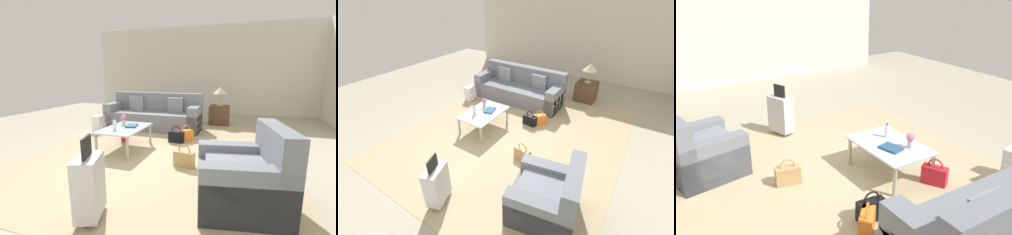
% 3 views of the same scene
% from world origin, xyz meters
% --- Properties ---
extents(ground_plane, '(12.00, 12.00, 0.00)m').
position_xyz_m(ground_plane, '(0.00, 0.00, 0.00)').
color(ground_plane, '#A89E89').
extents(wall_left, '(0.12, 8.00, 3.10)m').
position_xyz_m(wall_left, '(-5.06, 0.00, 1.55)').
color(wall_left, beige).
rests_on(wall_left, ground).
extents(area_rug, '(5.20, 4.40, 0.01)m').
position_xyz_m(area_rug, '(-0.60, 0.20, 0.00)').
color(area_rug, tan).
rests_on(area_rug, ground).
extents(couch, '(0.90, 2.47, 0.93)m').
position_xyz_m(couch, '(-2.20, -0.60, 0.32)').
color(couch, slate).
rests_on(couch, ground).
extents(armchair, '(1.04, 1.04, 0.90)m').
position_xyz_m(armchair, '(0.89, 1.67, 0.30)').
color(armchair, slate).
rests_on(armchair, ground).
extents(coffee_table, '(1.09, 0.72, 0.43)m').
position_xyz_m(coffee_table, '(-0.40, -0.50, 0.38)').
color(coffee_table, silver).
rests_on(coffee_table, ground).
extents(water_bottle, '(0.06, 0.06, 0.20)m').
position_xyz_m(water_bottle, '(-0.20, -0.60, 0.52)').
color(water_bottle, silver).
rests_on(water_bottle, coffee_table).
extents(coffee_table_book, '(0.32, 0.26, 0.03)m').
position_xyz_m(coffee_table_book, '(-0.52, -0.42, 0.44)').
color(coffee_table_book, navy).
rests_on(coffee_table_book, coffee_table).
extents(flower_vase, '(0.11, 0.11, 0.21)m').
position_xyz_m(flower_vase, '(-0.62, -0.65, 0.55)').
color(flower_vase, '#B2B7BC').
rests_on(flower_vase, coffee_table).
extents(side_table, '(0.55, 0.55, 0.53)m').
position_xyz_m(side_table, '(-3.20, 1.00, 0.27)').
color(side_table, '#513823').
rests_on(side_table, ground).
extents(table_lamp, '(0.39, 0.39, 0.53)m').
position_xyz_m(table_lamp, '(-3.20, 1.00, 0.95)').
color(table_lamp, '#ADA899').
rests_on(table_lamp, side_table).
extents(suitcase_silver, '(0.45, 0.34, 0.85)m').
position_xyz_m(suitcase_silver, '(1.60, 0.20, 0.36)').
color(suitcase_silver, '#B7B7BC').
rests_on(suitcase_silver, ground).
extents(handbag_black, '(0.16, 0.33, 0.36)m').
position_xyz_m(handbag_black, '(-1.11, 0.31, 0.13)').
color(handbag_black, black).
rests_on(handbag_black, ground).
extents(handbag_red, '(0.35, 0.27, 0.36)m').
position_xyz_m(handbag_red, '(-0.93, -0.82, 0.13)').
color(handbag_red, red).
rests_on(handbag_red, ground).
extents(handbag_orange, '(0.33, 0.32, 0.36)m').
position_xyz_m(handbag_orange, '(-1.27, 0.48, 0.13)').
color(handbag_orange, orange).
rests_on(handbag_orange, ground).
extents(handbag_tan, '(0.20, 0.34, 0.36)m').
position_xyz_m(handbag_tan, '(0.06, 0.77, 0.13)').
color(handbag_tan, tan).
rests_on(handbag_tan, ground).
extents(backpack_white, '(0.32, 0.27, 0.40)m').
position_xyz_m(backpack_white, '(-1.40, -1.79, 0.19)').
color(backpack_white, white).
rests_on(backpack_white, ground).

